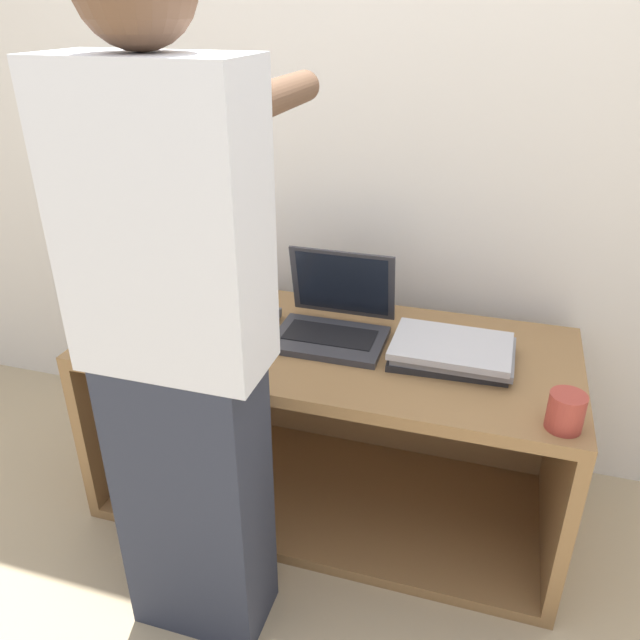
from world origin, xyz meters
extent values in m
plane|color=tan|center=(0.00, 0.00, 0.00)|extent=(12.00, 12.00, 0.00)
cube|color=silver|center=(0.00, 0.73, 1.20)|extent=(8.00, 0.05, 2.40)
cube|color=olive|center=(0.00, 0.31, 0.58)|extent=(1.43, 0.62, 0.04)
cube|color=olive|center=(0.00, 0.31, 0.02)|extent=(1.43, 0.62, 0.04)
cube|color=olive|center=(-0.70, 0.31, 0.30)|extent=(0.04, 0.62, 0.53)
cube|color=olive|center=(0.70, 0.31, 0.30)|extent=(0.04, 0.62, 0.53)
cube|color=olive|center=(0.00, 0.60, 0.30)|extent=(1.36, 0.04, 0.53)
cube|color=#333338|center=(0.00, 0.31, 0.61)|extent=(0.32, 0.23, 0.02)
cube|color=black|center=(0.00, 0.32, 0.62)|extent=(0.27, 0.13, 0.00)
cube|color=#333338|center=(0.00, 0.45, 0.73)|extent=(0.32, 0.06, 0.22)
cube|color=black|center=(0.00, 0.45, 0.73)|extent=(0.29, 0.05, 0.20)
cube|color=slate|center=(-0.36, 0.32, 0.61)|extent=(0.32, 0.23, 0.02)
cube|color=slate|center=(-0.35, 0.31, 0.63)|extent=(0.33, 0.23, 0.02)
cube|color=#B7B7BC|center=(-0.36, 0.31, 0.65)|extent=(0.33, 0.24, 0.02)
cube|color=#232326|center=(0.35, 0.32, 0.61)|extent=(0.34, 0.24, 0.02)
cube|color=gray|center=(0.36, 0.32, 0.63)|extent=(0.33, 0.23, 0.02)
cube|color=#B7B7BC|center=(0.35, 0.31, 0.65)|extent=(0.33, 0.23, 0.02)
cube|color=#2D3342|center=(-0.20, -0.20, 0.39)|extent=(0.34, 0.20, 0.79)
cube|color=white|center=(-0.20, -0.20, 1.10)|extent=(0.40, 0.20, 0.63)
cylinder|color=brown|center=(-0.36, 0.06, 1.32)|extent=(0.07, 0.32, 0.07)
cylinder|color=brown|center=(-0.04, 0.06, 1.32)|extent=(0.07, 0.32, 0.07)
cylinder|color=#9E382D|center=(0.64, 0.07, 0.64)|extent=(0.09, 0.09, 0.09)
camera|label=1|loc=(0.44, -1.24, 1.49)|focal=35.00mm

